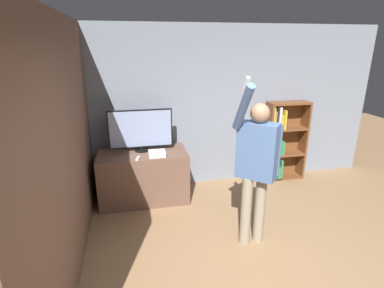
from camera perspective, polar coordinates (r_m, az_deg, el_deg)
name	(u,v)px	position (r m, az deg, el deg)	size (l,w,h in m)	color
wall_back	(211,108)	(5.15, 3.63, 6.93)	(6.00, 0.06, 2.70)	gray
wall_side_brick	(71,140)	(3.66, -21.98, 0.74)	(0.06, 4.35, 2.70)	brown
tv_ledge	(143,176)	(4.81, -9.22, -6.08)	(1.36, 0.70, 0.80)	brown
television	(141,130)	(4.64, -9.75, 2.65)	(0.97, 0.22, 0.65)	black
game_console	(157,154)	(4.48, -6.68, -1.81)	(0.25, 0.20, 0.08)	white
remote_loose	(138,158)	(4.41, -10.26, -2.69)	(0.07, 0.14, 0.02)	white
bookshelf	(281,143)	(5.62, 16.57, 0.24)	(0.74, 0.28, 1.43)	brown
person	(257,162)	(3.56, 12.20, -3.38)	(0.59, 0.56, 2.08)	gray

